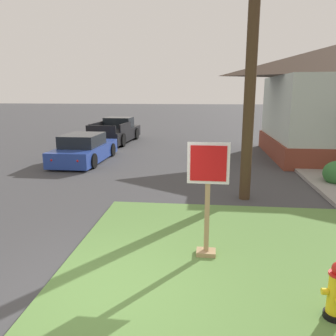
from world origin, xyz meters
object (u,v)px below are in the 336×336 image
stop_sign (207,202)px  parked_sedan_blue (84,150)px  utility_pole (253,28)px  manhole_cover (133,208)px  pickup_truck_black (116,132)px

stop_sign → parked_sedan_blue: bearing=122.4°
stop_sign → utility_pole: bearing=73.3°
stop_sign → manhole_cover: 3.43m
utility_pole → parked_sedan_blue: bearing=144.2°
manhole_cover → pickup_truck_black: pickup_truck_black is taller
parked_sedan_blue → utility_pole: bearing=-35.8°
parked_sedan_blue → stop_sign: bearing=-57.6°
stop_sign → utility_pole: size_ratio=0.24×
pickup_truck_black → utility_pole: 13.14m
stop_sign → parked_sedan_blue: stop_sign is taller
manhole_cover → utility_pole: bearing=21.1°
stop_sign → manhole_cover: bearing=126.6°
pickup_truck_black → utility_pole: utility_pole is taller
manhole_cover → pickup_truck_black: bearing=106.8°
pickup_truck_black → stop_sign: bearing=-69.1°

